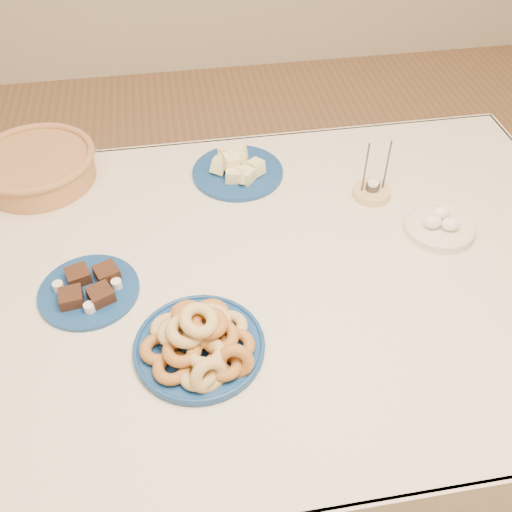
{
  "coord_description": "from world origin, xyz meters",
  "views": [
    {
      "loc": [
        -0.14,
        -0.89,
        1.7
      ],
      "look_at": [
        0.0,
        -0.05,
        0.85
      ],
      "focal_mm": 40.0,
      "sensor_mm": 36.0,
      "label": 1
    }
  ],
  "objects_px": {
    "dining_table": "(253,302)",
    "wicker_basket": "(36,166)",
    "brownie_plate": "(89,289)",
    "egg_bowl": "(439,226)",
    "candle_holder": "(372,191)",
    "melon_plate": "(237,168)",
    "donut_platter": "(200,342)"
  },
  "relations": [
    {
      "from": "melon_plate",
      "to": "wicker_basket",
      "type": "bearing_deg",
      "value": 172.53
    },
    {
      "from": "wicker_basket",
      "to": "egg_bowl",
      "type": "xyz_separation_m",
      "value": [
        0.99,
        -0.38,
        -0.03
      ]
    },
    {
      "from": "dining_table",
      "to": "candle_holder",
      "type": "distance_m",
      "value": 0.43
    },
    {
      "from": "melon_plate",
      "to": "egg_bowl",
      "type": "bearing_deg",
      "value": -34.18
    },
    {
      "from": "melon_plate",
      "to": "wicker_basket",
      "type": "distance_m",
      "value": 0.53
    },
    {
      "from": "donut_platter",
      "to": "brownie_plate",
      "type": "xyz_separation_m",
      "value": [
        -0.23,
        0.2,
        -0.02
      ]
    },
    {
      "from": "brownie_plate",
      "to": "donut_platter",
      "type": "bearing_deg",
      "value": -40.99
    },
    {
      "from": "dining_table",
      "to": "wicker_basket",
      "type": "bearing_deg",
      "value": 139.49
    },
    {
      "from": "wicker_basket",
      "to": "dining_table",
      "type": "bearing_deg",
      "value": -40.51
    },
    {
      "from": "brownie_plate",
      "to": "candle_holder",
      "type": "height_order",
      "value": "candle_holder"
    },
    {
      "from": "donut_platter",
      "to": "dining_table",
      "type": "bearing_deg",
      "value": 55.55
    },
    {
      "from": "donut_platter",
      "to": "wicker_basket",
      "type": "relative_size",
      "value": 0.97
    },
    {
      "from": "melon_plate",
      "to": "brownie_plate",
      "type": "distance_m",
      "value": 0.53
    },
    {
      "from": "dining_table",
      "to": "donut_platter",
      "type": "height_order",
      "value": "donut_platter"
    },
    {
      "from": "melon_plate",
      "to": "dining_table",
      "type": "bearing_deg",
      "value": -92.6
    },
    {
      "from": "dining_table",
      "to": "candle_holder",
      "type": "height_order",
      "value": "candle_holder"
    },
    {
      "from": "egg_bowl",
      "to": "melon_plate",
      "type": "bearing_deg",
      "value": 145.82
    },
    {
      "from": "wicker_basket",
      "to": "egg_bowl",
      "type": "relative_size",
      "value": 1.72
    },
    {
      "from": "dining_table",
      "to": "candle_holder",
      "type": "bearing_deg",
      "value": 32.02
    },
    {
      "from": "donut_platter",
      "to": "candle_holder",
      "type": "height_order",
      "value": "candle_holder"
    },
    {
      "from": "dining_table",
      "to": "egg_bowl",
      "type": "xyz_separation_m",
      "value": [
        0.47,
        0.06,
        0.12
      ]
    },
    {
      "from": "melon_plate",
      "to": "donut_platter",
      "type": "bearing_deg",
      "value": -105.18
    },
    {
      "from": "donut_platter",
      "to": "candle_holder",
      "type": "relative_size",
      "value": 1.96
    },
    {
      "from": "brownie_plate",
      "to": "candle_holder",
      "type": "xyz_separation_m",
      "value": [
        0.72,
        0.23,
        0.0
      ]
    },
    {
      "from": "candle_holder",
      "to": "brownie_plate",
      "type": "bearing_deg",
      "value": -162.59
    },
    {
      "from": "wicker_basket",
      "to": "egg_bowl",
      "type": "height_order",
      "value": "wicker_basket"
    },
    {
      "from": "dining_table",
      "to": "egg_bowl",
      "type": "height_order",
      "value": "egg_bowl"
    },
    {
      "from": "dining_table",
      "to": "brownie_plate",
      "type": "bearing_deg",
      "value": -179.33
    },
    {
      "from": "brownie_plate",
      "to": "egg_bowl",
      "type": "height_order",
      "value": "egg_bowl"
    },
    {
      "from": "melon_plate",
      "to": "brownie_plate",
      "type": "relative_size",
      "value": 1.36
    },
    {
      "from": "donut_platter",
      "to": "melon_plate",
      "type": "xyz_separation_m",
      "value": [
        0.15,
        0.57,
        -0.01
      ]
    },
    {
      "from": "donut_platter",
      "to": "candle_holder",
      "type": "bearing_deg",
      "value": 40.67
    }
  ]
}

